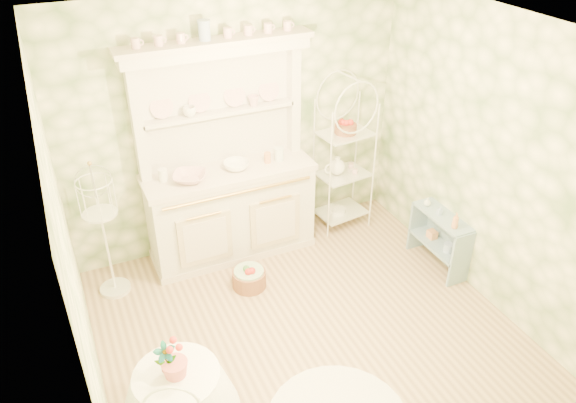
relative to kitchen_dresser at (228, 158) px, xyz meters
name	(u,v)px	position (x,y,z in m)	size (l,w,h in m)	color
floor	(311,336)	(0.20, -1.52, -1.15)	(3.60, 3.60, 0.00)	tan
ceiling	(319,36)	(0.20, -1.52, 1.56)	(3.60, 3.60, 0.00)	white
wall_left	(74,270)	(-1.60, -1.52, 0.21)	(3.60, 3.60, 0.00)	#F8F2CD
wall_right	(494,166)	(2.00, -1.52, 0.21)	(3.60, 3.60, 0.00)	#F8F2CD
wall_back	(236,125)	(0.20, 0.28, 0.21)	(3.60, 3.60, 0.00)	#F8F2CD
wall_front	(466,375)	(0.20, -3.32, 0.21)	(3.60, 3.60, 0.00)	#F8F2CD
kitchen_dresser	(228,158)	(0.00, 0.00, 0.00)	(1.87, 0.61, 2.29)	silver
bakers_rack	(344,156)	(1.35, 0.01, -0.27)	(0.54, 0.39, 1.75)	white
side_shelf	(439,242)	(1.88, -1.12, -0.85)	(0.25, 0.68, 0.58)	#7E9CB0
birdcage_stand	(103,227)	(-1.30, -0.14, -0.39)	(0.36, 0.36, 1.51)	white
floor_basket	(249,278)	(-0.06, -0.64, -1.04)	(0.31, 0.31, 0.20)	brown
bowl_floral	(190,180)	(-0.42, -0.06, -0.13)	(0.32, 0.32, 0.08)	white
bowl_white	(236,168)	(0.08, -0.02, -0.13)	(0.26, 0.26, 0.08)	white
cup_left	(190,113)	(-0.30, 0.16, 0.47)	(0.13, 0.13, 0.10)	white
cup_right	(254,103)	(0.36, 0.16, 0.47)	(0.11, 0.11, 0.11)	white
potted_geranium	(166,362)	(-1.17, -2.09, -0.30)	(0.15, 0.10, 0.28)	#3F7238
bottle_amber	(455,222)	(1.84, -1.34, -0.46)	(0.07, 0.07, 0.17)	tan
bottle_blue	(440,211)	(1.85, -1.09, -0.49)	(0.04, 0.04, 0.10)	#93ADD4
bottle_glass	(427,203)	(1.84, -0.90, -0.50)	(0.07, 0.07, 0.10)	silver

